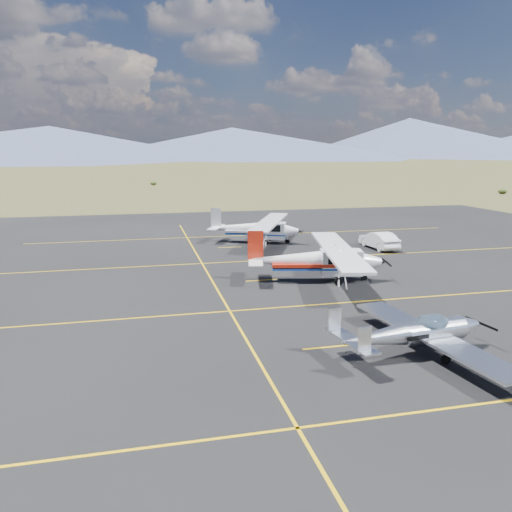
{
  "coord_description": "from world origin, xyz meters",
  "views": [
    {
      "loc": [
        -10.16,
        -21.44,
        7.88
      ],
      "look_at": [
        -3.4,
        7.32,
        1.6
      ],
      "focal_mm": 35.0,
      "sensor_mm": 36.0,
      "label": 1
    }
  ],
  "objects_px": {
    "aircraft_cessna": "(317,259)",
    "sedan": "(379,240)",
    "aircraft_low_wing": "(417,333)",
    "aircraft_plain": "(256,228)"
  },
  "relations": [
    {
      "from": "aircraft_low_wing",
      "to": "aircraft_plain",
      "type": "distance_m",
      "value": 25.02
    },
    {
      "from": "aircraft_plain",
      "to": "aircraft_low_wing",
      "type": "bearing_deg",
      "value": -64.45
    },
    {
      "from": "aircraft_low_wing",
      "to": "aircraft_plain",
      "type": "bearing_deg",
      "value": 84.37
    },
    {
      "from": "aircraft_plain",
      "to": "sedan",
      "type": "distance_m",
      "value": 10.38
    },
    {
      "from": "aircraft_plain",
      "to": "aircraft_cessna",
      "type": "bearing_deg",
      "value": -62.8
    },
    {
      "from": "aircraft_low_wing",
      "to": "aircraft_plain",
      "type": "height_order",
      "value": "aircraft_plain"
    },
    {
      "from": "aircraft_low_wing",
      "to": "aircraft_cessna",
      "type": "xyz_separation_m",
      "value": [
        0.12,
        11.59,
        0.47
      ]
    },
    {
      "from": "aircraft_cessna",
      "to": "sedan",
      "type": "xyz_separation_m",
      "value": [
        8.45,
        8.55,
        -0.67
      ]
    },
    {
      "from": "sedan",
      "to": "aircraft_low_wing",
      "type": "bearing_deg",
      "value": 63.35
    },
    {
      "from": "sedan",
      "to": "aircraft_cessna",
      "type": "bearing_deg",
      "value": 41.72
    }
  ]
}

